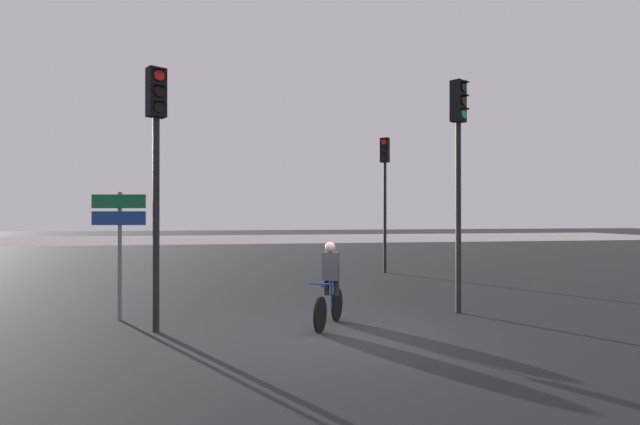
# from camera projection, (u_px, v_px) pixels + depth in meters

# --- Properties ---
(ground_plane) EXTENTS (120.00, 120.00, 0.00)m
(ground_plane) POSITION_uv_depth(u_px,v_px,m) (342.00, 335.00, 8.89)
(ground_plane) COLOR black
(water_strip) EXTENTS (80.00, 16.00, 0.01)m
(water_strip) POSITION_uv_depth(u_px,v_px,m) (253.00, 239.00, 44.14)
(water_strip) COLOR #9E937F
(water_strip) RESTS_ON ground
(traffic_light_near_left) EXTENTS (0.40, 0.42, 4.83)m
(traffic_light_near_left) POSITION_uv_depth(u_px,v_px,m) (156.00, 150.00, 9.11)
(traffic_light_near_left) COLOR black
(traffic_light_near_left) RESTS_ON ground
(traffic_light_near_right) EXTENTS (0.40, 0.42, 5.06)m
(traffic_light_near_right) POSITION_uv_depth(u_px,v_px,m) (458.00, 153.00, 10.85)
(traffic_light_near_right) COLOR black
(traffic_light_near_right) RESTS_ON ground
(traffic_light_far_right) EXTENTS (0.40, 0.42, 4.97)m
(traffic_light_far_right) POSITION_uv_depth(u_px,v_px,m) (385.00, 180.00, 18.35)
(traffic_light_far_right) COLOR black
(traffic_light_far_right) RESTS_ON ground
(direction_sign_post) EXTENTS (1.08, 0.25, 2.60)m
(direction_sign_post) POSITION_uv_depth(u_px,v_px,m) (119.00, 232.00, 10.09)
(direction_sign_post) COLOR slate
(direction_sign_post) RESTS_ON ground
(cyclist) EXTENTS (0.87, 1.52, 1.62)m
(cyclist) POSITION_uv_depth(u_px,v_px,m) (330.00, 283.00, 9.56)
(cyclist) COLOR black
(cyclist) RESTS_ON ground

